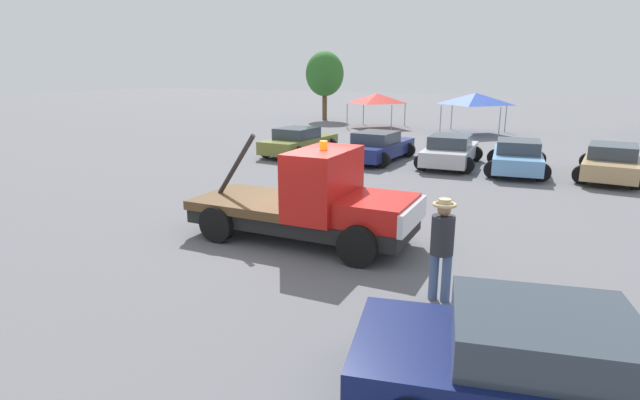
% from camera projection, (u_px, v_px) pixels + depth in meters
% --- Properties ---
extents(ground_plane, '(160.00, 160.00, 0.00)m').
position_uv_depth(ground_plane, '(302.00, 239.00, 12.21)').
color(ground_plane, slate).
extents(tow_truck, '(5.49, 2.32, 2.51)m').
position_uv_depth(tow_truck, '(314.00, 203.00, 11.82)').
color(tow_truck, black).
rests_on(tow_truck, ground).
extents(foreground_car, '(5.14, 2.90, 1.34)m').
position_uv_depth(foreground_car, '(557.00, 369.00, 5.78)').
color(foreground_car, '#0F194C').
rests_on(foreground_car, ground).
extents(person_near_truck, '(0.42, 0.42, 1.88)m').
position_uv_depth(person_near_truck, '(442.00, 242.00, 8.71)').
color(person_near_truck, '#475B84').
rests_on(person_near_truck, ground).
extents(parked_car_olive, '(2.65, 4.68, 1.34)m').
position_uv_depth(parked_car_olive, '(299.00, 142.00, 24.19)').
color(parked_car_olive, olive).
rests_on(parked_car_olive, ground).
extents(parked_car_navy, '(2.67, 4.74, 1.34)m').
position_uv_depth(parked_car_navy, '(377.00, 147.00, 22.60)').
color(parked_car_navy, navy).
rests_on(parked_car_navy, ground).
extents(parked_car_silver, '(2.53, 4.50, 1.34)m').
position_uv_depth(parked_car_silver, '(450.00, 151.00, 21.38)').
color(parked_car_silver, '#B7B7BC').
rests_on(parked_car_silver, ground).
extents(parked_car_skyblue, '(2.65, 4.55, 1.34)m').
position_uv_depth(parked_car_skyblue, '(517.00, 157.00, 19.97)').
color(parked_car_skyblue, '#669ED1').
rests_on(parked_car_skyblue, ground).
extents(parked_car_tan, '(2.69, 4.89, 1.34)m').
position_uv_depth(parked_car_tan, '(611.00, 162.00, 18.85)').
color(parked_car_tan, tan).
rests_on(parked_car_tan, ground).
extents(canopy_tent_red, '(3.33, 3.33, 2.41)m').
position_uv_depth(canopy_tent_red, '(377.00, 98.00, 35.63)').
color(canopy_tent_red, '#9E9EA3').
rests_on(canopy_tent_red, ground).
extents(canopy_tent_blue, '(3.61, 3.61, 2.61)m').
position_uv_depth(canopy_tent_blue, '(476.00, 99.00, 31.87)').
color(canopy_tent_blue, '#9E9EA3').
rests_on(canopy_tent_blue, ground).
extents(tree_left, '(3.09, 3.09, 5.51)m').
position_uv_depth(tree_left, '(325.00, 74.00, 40.49)').
color(tree_left, brown).
rests_on(tree_left, ground).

